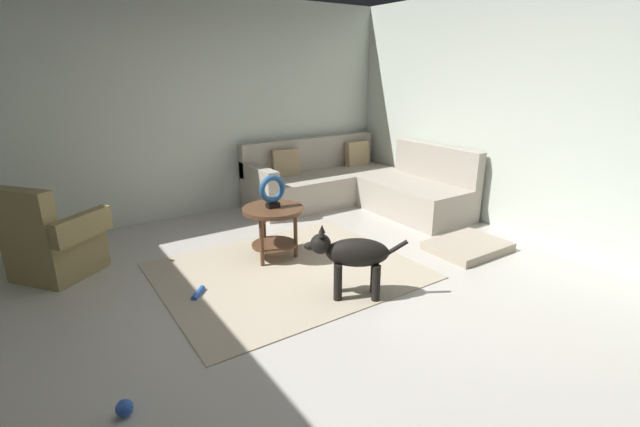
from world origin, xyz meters
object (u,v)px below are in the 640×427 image
at_px(dog, 352,255).
at_px(dog_bed_mat, 468,246).
at_px(torus_sculpture, 272,191).
at_px(armchair, 51,243).
at_px(side_table, 273,219).
at_px(dog_toy_rope, 198,293).
at_px(sectional_couch, 355,186).
at_px(dog_toy_ball, 124,408).

bearing_deg(dog, dog_bed_mat, -50.75).
bearing_deg(torus_sculpture, armchair, 157.29).
distance_m(side_table, torus_sculpture, 0.29).
xyz_separation_m(side_table, dog_toy_rope, (-0.91, -0.33, -0.39)).
bearing_deg(torus_sculpture, dog, -81.63).
bearing_deg(dog_bed_mat, torus_sculpture, 151.80).
distance_m(armchair, torus_sculpture, 2.06).
bearing_deg(side_table, armchair, 157.29).
bearing_deg(sectional_couch, armchair, -176.86).
height_order(side_table, dog_toy_ball, side_table).
distance_m(side_table, dog, 1.07).
relative_size(armchair, torus_sculpture, 3.07).
distance_m(armchair, dog_toy_ball, 2.23).
relative_size(side_table, torus_sculpture, 1.84).
bearing_deg(dog_toy_ball, side_table, 39.88).
distance_m(dog, dog_toy_ball, 1.93).
bearing_deg(sectional_couch, dog_toy_rope, -154.09).
bearing_deg(dog_toy_rope, dog, -34.40).
height_order(armchair, side_table, armchair).
relative_size(armchair, dog, 1.39).
bearing_deg(dog_toy_ball, torus_sculpture, 39.88).
xyz_separation_m(dog, dog_toy_ball, (-1.87, -0.37, -0.33)).
bearing_deg(dog_toy_ball, sectional_couch, 34.52).
bearing_deg(dog_bed_mat, sectional_couch, 89.84).
distance_m(sectional_couch, side_table, 2.05).
xyz_separation_m(armchair, dog_toy_rope, (0.96, -1.11, -0.30)).
bearing_deg(torus_sculpture, side_table, -82.87).
bearing_deg(dog_toy_rope, dog_bed_mat, -13.09).
xyz_separation_m(armchair, dog_toy_ball, (0.16, -2.21, -0.28)).
bearing_deg(dog_toy_rope, dog_toy_ball, -126.09).
distance_m(sectional_couch, armchair, 3.67).
height_order(armchair, dog_toy_ball, armchair).
bearing_deg(dog_toy_ball, dog_bed_mat, 7.63).
bearing_deg(dog_toy_rope, sectional_couch, 25.91).
relative_size(torus_sculpture, dog_toy_ball, 3.45).
bearing_deg(torus_sculpture, dog_toy_ball, -140.12).
bearing_deg(side_table, torus_sculpture, 97.13).
height_order(side_table, dog_bed_mat, side_table).
bearing_deg(dog, torus_sculpture, 44.03).
relative_size(armchair, dog_bed_mat, 1.25).
height_order(torus_sculpture, dog_toy_rope, torus_sculpture).
height_order(dog, dog_toy_rope, dog).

